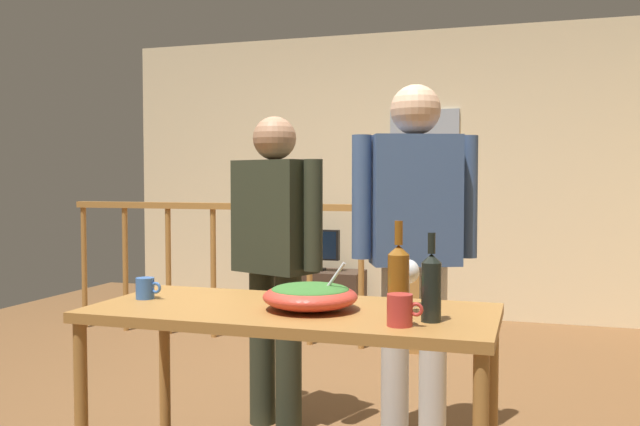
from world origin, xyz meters
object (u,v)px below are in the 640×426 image
(salad_bowl, at_px, (310,295))
(wine_glass, at_px, (408,273))
(flat_screen_tv, at_px, (313,246))
(wine_bottle_amber, at_px, (398,278))
(serving_table, at_px, (292,327))
(person_standing_left, at_px, (275,246))
(person_standing_right, at_px, (415,232))
(mug_red, at_px, (400,310))
(tv_console, at_px, (314,293))
(framed_picture, at_px, (424,135))
(wine_bottle_dark, at_px, (431,286))
(stair_railing, at_px, (287,256))
(mug_blue, at_px, (146,288))

(salad_bowl, xyz_separation_m, wine_glass, (0.34, 0.18, 0.07))
(flat_screen_tv, bearing_deg, wine_bottle_amber, -67.06)
(serving_table, xyz_separation_m, person_standing_left, (-0.35, 0.72, 0.23))
(person_standing_left, bearing_deg, person_standing_right, -158.02)
(wine_bottle_amber, height_order, mug_red, wine_bottle_amber)
(tv_console, xyz_separation_m, wine_bottle_amber, (1.43, -3.42, 0.68))
(wine_bottle_amber, xyz_separation_m, person_standing_right, (-0.06, 0.72, 0.11))
(framed_picture, distance_m, tv_console, 1.75)
(wine_bottle_dark, xyz_separation_m, person_standing_left, (-0.89, 0.81, 0.04))
(stair_railing, relative_size, flat_screen_tv, 5.81)
(stair_railing, distance_m, mug_blue, 2.40)
(stair_railing, relative_size, wine_bottle_amber, 8.48)
(framed_picture, xyz_separation_m, wine_bottle_amber, (0.48, -3.71, -0.76))
(framed_picture, xyz_separation_m, stair_railing, (-0.83, -1.32, -0.98))
(flat_screen_tv, bearing_deg, wine_glass, -65.88)
(wine_bottle_dark, bearing_deg, mug_red, -131.12)
(flat_screen_tv, bearing_deg, mug_red, -67.57)
(stair_railing, distance_m, wine_glass, 2.59)
(person_standing_right, bearing_deg, flat_screen_tv, -84.75)
(stair_railing, bearing_deg, flat_screen_tv, 97.14)
(framed_picture, xyz_separation_m, wine_bottle_dark, (0.61, -3.80, -0.77))
(mug_blue, xyz_separation_m, person_standing_right, (0.98, 0.72, 0.20))
(person_standing_left, bearing_deg, wine_glass, 166.23)
(flat_screen_tv, distance_m, wine_bottle_amber, 3.69)
(mug_blue, bearing_deg, person_standing_right, 36.12)
(tv_console, height_order, wine_bottle_dark, wine_bottle_dark)
(serving_table, height_order, person_standing_right, person_standing_right)
(serving_table, distance_m, person_standing_right, 0.86)
(serving_table, relative_size, mug_red, 12.60)
(framed_picture, distance_m, salad_bowl, 3.82)
(stair_railing, bearing_deg, mug_blue, -83.70)
(flat_screen_tv, bearing_deg, wine_bottle_dark, -65.77)
(mug_blue, distance_m, person_standing_left, 0.78)
(flat_screen_tv, distance_m, salad_bowl, 3.58)
(stair_railing, distance_m, wine_bottle_amber, 2.73)
(wine_bottle_dark, bearing_deg, flat_screen_tv, 114.23)
(tv_console, bearing_deg, salad_bowl, -72.18)
(tv_console, xyz_separation_m, flat_screen_tv, (0.00, -0.03, 0.43))
(flat_screen_tv, relative_size, person_standing_right, 0.30)
(tv_console, xyz_separation_m, mug_red, (1.48, -3.61, 0.60))
(wine_bottle_dark, relative_size, mug_red, 2.52)
(mug_red, bearing_deg, wine_glass, 95.91)
(salad_bowl, distance_m, wine_bottle_amber, 0.34)
(stair_railing, relative_size, mug_red, 23.63)
(wine_glass, xyz_separation_m, person_standing_left, (-0.77, 0.55, 0.03))
(framed_picture, height_order, stair_railing, framed_picture)
(stair_railing, bearing_deg, wine_glass, -59.32)
(flat_screen_tv, distance_m, person_standing_left, 2.76)
(stair_railing, bearing_deg, wine_bottle_amber, -61.28)
(person_standing_left, bearing_deg, mug_blue, 90.24)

